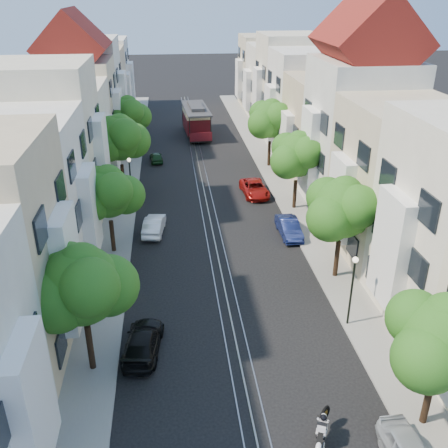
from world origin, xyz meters
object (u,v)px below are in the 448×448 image
object	(u,v)px
lamp_west	(130,175)
sportbike_rider	(322,429)
tree_e_d	(271,120)
tree_w_a	(83,287)
tree_e_a	(443,341)
tree_e_c	(298,156)
parked_car_e_mid	(289,228)
tree_w_c	(120,139)
parked_car_e_far	(255,188)
parked_car_w_near	(143,342)
tree_e_b	(343,210)
parked_car_w_mid	(154,225)
tree_w_d	(128,115)
cable_car	(196,119)
lamp_east	(353,281)
tree_w_b	(109,194)
parked_car_w_far	(156,157)

from	to	relation	value
lamp_west	sportbike_rider	xyz separation A→B (m)	(8.88, -25.48, -2.10)
tree_e_d	tree_w_a	bearing A→B (deg)	-116.41
tree_e_a	tree_e_c	distance (m)	23.00
tree_w_a	sportbike_rider	world-z (taller)	tree_w_a
tree_e_a	parked_car_e_mid	distance (m)	18.60
tree_e_a	tree_w_c	xyz separation A→B (m)	(-14.40, 28.00, 0.67)
tree_e_a	tree_e_c	world-z (taller)	tree_e_c
tree_e_c	lamp_west	bearing A→B (deg)	171.51
parked_car_e_far	parked_car_w_near	distance (m)	22.32
tree_e_b	parked_car_w_mid	bearing A→B (deg)	146.32
tree_e_a	parked_car_e_far	distance (m)	26.81
tree_e_d	parked_car_w_near	distance (m)	30.74
tree_w_a	parked_car_w_mid	bearing A→B (deg)	79.49
lamp_west	parked_car_w_mid	world-z (taller)	lamp_west
tree_e_c	tree_w_d	distance (m)	21.53
parked_car_e_far	cable_car	bearing A→B (deg)	97.18
lamp_east	parked_car_w_mid	xyz separation A→B (m)	(-10.70, 12.75, -2.21)
parked_car_w_near	parked_car_w_mid	xyz separation A→B (m)	(0.39, 13.72, 0.01)
tree_w_d	parked_car_e_mid	size ratio (longest dim) A/B	1.67
tree_w_b	tree_e_d	bearing A→B (deg)	49.73
tree_e_a	lamp_east	distance (m)	7.26
tree_w_a	parked_car_w_near	size ratio (longest dim) A/B	1.56
tree_e_a	tree_w_c	world-z (taller)	tree_w_c
parked_car_e_mid	parked_car_e_far	world-z (taller)	parked_car_e_mid
tree_w_d	sportbike_rider	distance (m)	40.82
tree_e_c	tree_w_c	size ratio (longest dim) A/B	0.92
sportbike_rider	parked_car_w_near	xyz separation A→B (m)	(-7.38, 6.51, -0.13)
lamp_east	tree_e_b	bearing A→B (deg)	79.07
tree_w_d	tree_e_b	bearing A→B (deg)	-61.93
tree_w_c	tree_e_a	bearing A→B (deg)	-62.78
tree_w_a	tree_w_d	distance (m)	34.00
tree_e_b	tree_w_b	xyz separation A→B (m)	(-14.40, 5.00, -0.34)
tree_w_a	cable_car	size ratio (longest dim) A/B	0.72
tree_e_c	parked_car_e_mid	bearing A→B (deg)	-108.85
tree_w_a	tree_w_c	xyz separation A→B (m)	(0.00, 23.00, 0.34)
tree_e_d	lamp_west	bearing A→B (deg)	-146.50
tree_e_d	parked_car_w_mid	world-z (taller)	tree_e_d
tree_e_b	tree_w_b	size ratio (longest dim) A/B	1.07
lamp_east	parked_car_e_far	bearing A→B (deg)	95.60
tree_w_d	parked_car_w_far	bearing A→B (deg)	-38.98
tree_e_d	sportbike_rider	distance (m)	35.02
tree_e_b	sportbike_rider	world-z (taller)	tree_e_b
lamp_east	sportbike_rider	bearing A→B (deg)	-116.41
parked_car_w_mid	tree_e_c	bearing A→B (deg)	-157.01
tree_e_c	cable_car	world-z (taller)	tree_e_c
parked_car_e_mid	parked_car_e_far	size ratio (longest dim) A/B	0.87
parked_car_w_near	parked_car_w_far	world-z (taller)	parked_car_w_near
tree_w_d	tree_e_c	bearing A→B (deg)	-48.01
tree_w_b	lamp_west	distance (m)	8.22
tree_e_b	parked_car_e_mid	world-z (taller)	tree_e_b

